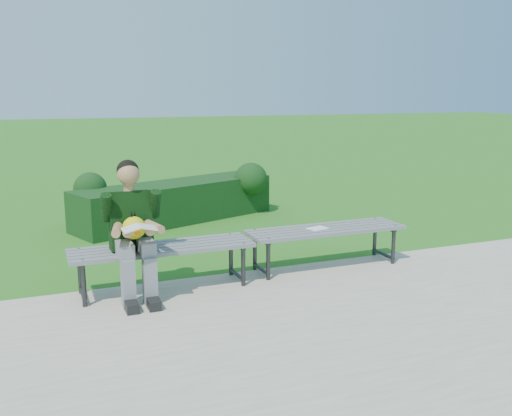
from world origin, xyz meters
name	(u,v)px	position (x,y,z in m)	size (l,w,h in m)	color
ground	(218,276)	(0.00, 0.00, 0.00)	(80.00, 80.00, 0.00)	#277E1D
walkway	(285,339)	(0.00, -1.75, 0.01)	(30.00, 3.50, 0.02)	beige
hedge	(178,199)	(0.27, 2.84, 0.34)	(3.29, 1.89, 0.84)	#183D10
bench_left	(163,251)	(-0.65, -0.25, 0.42)	(1.80, 0.50, 0.46)	gray
bench_right	(326,233)	(1.22, -0.17, 0.42)	(1.80, 0.50, 0.46)	gray
seated_boy	(132,226)	(-0.95, -0.35, 0.71)	(0.56, 0.76, 1.31)	slate
paper_sheet	(318,228)	(1.12, -0.17, 0.47)	(0.25, 0.21, 0.01)	white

